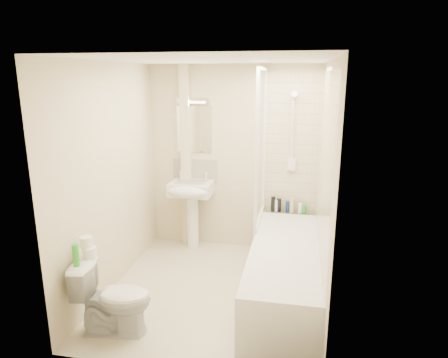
# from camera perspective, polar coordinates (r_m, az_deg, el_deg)

# --- Properties ---
(floor) EXTENTS (2.50, 2.50, 0.00)m
(floor) POSITION_cam_1_polar(r_m,az_deg,el_deg) (4.48, -1.53, -15.68)
(floor) COLOR beige
(floor) RESTS_ON ground
(wall_back) EXTENTS (2.20, 0.02, 2.40)m
(wall_back) POSITION_cam_1_polar(r_m,az_deg,el_deg) (5.21, 1.37, 2.85)
(wall_back) COLOR beige
(wall_back) RESTS_ON ground
(wall_left) EXTENTS (0.02, 2.50, 2.40)m
(wall_left) POSITION_cam_1_polar(r_m,az_deg,el_deg) (4.38, -15.83, 0.04)
(wall_left) COLOR beige
(wall_left) RESTS_ON ground
(wall_right) EXTENTS (0.02, 2.50, 2.40)m
(wall_right) POSITION_cam_1_polar(r_m,az_deg,el_deg) (3.93, 14.21, -1.49)
(wall_right) COLOR beige
(wall_right) RESTS_ON ground
(ceiling) EXTENTS (2.20, 2.50, 0.02)m
(ceiling) POSITION_cam_1_polar(r_m,az_deg,el_deg) (3.88, -1.78, 16.68)
(ceiling) COLOR white
(ceiling) RESTS_ON wall_back
(tile_back) EXTENTS (0.70, 0.01, 1.75)m
(tile_back) POSITION_cam_1_polar(r_m,az_deg,el_deg) (5.08, 9.75, 4.93)
(tile_back) COLOR beige
(tile_back) RESTS_ON wall_back
(tile_right) EXTENTS (0.01, 2.10, 1.75)m
(tile_right) POSITION_cam_1_polar(r_m,az_deg,el_deg) (3.92, 14.20, 1.87)
(tile_right) COLOR beige
(tile_right) RESTS_ON wall_right
(pipe_boxing) EXTENTS (0.12, 0.12, 2.40)m
(pipe_boxing) POSITION_cam_1_polar(r_m,az_deg,el_deg) (5.29, -5.39, 2.97)
(pipe_boxing) COLOR beige
(pipe_boxing) RESTS_ON ground
(splashback) EXTENTS (0.60, 0.02, 0.30)m
(splashback) POSITION_cam_1_polar(r_m,az_deg,el_deg) (5.34, -4.17, 1.25)
(splashback) COLOR beige
(splashback) RESTS_ON wall_back
(mirror) EXTENTS (0.46, 0.01, 0.60)m
(mirror) POSITION_cam_1_polar(r_m,az_deg,el_deg) (5.24, -4.28, 7.10)
(mirror) COLOR white
(mirror) RESTS_ON wall_back
(strip_light) EXTENTS (0.42, 0.07, 0.07)m
(strip_light) POSITION_cam_1_polar(r_m,az_deg,el_deg) (5.19, -4.43, 11.13)
(strip_light) COLOR silver
(strip_light) RESTS_ON wall_back
(bathtub) EXTENTS (0.70, 2.10, 0.55)m
(bathtub) POSITION_cam_1_polar(r_m,az_deg,el_deg) (4.30, 8.64, -12.83)
(bathtub) COLOR white
(bathtub) RESTS_ON ground
(shower_screen) EXTENTS (0.04, 0.92, 1.80)m
(shower_screen) POSITION_cam_1_polar(r_m,az_deg,el_deg) (4.67, 5.30, 4.55)
(shower_screen) COLOR white
(shower_screen) RESTS_ON bathtub
(shower_fixture) EXTENTS (0.10, 0.16, 0.99)m
(shower_fixture) POSITION_cam_1_polar(r_m,az_deg,el_deg) (5.02, 9.77, 6.21)
(shower_fixture) COLOR white
(shower_fixture) RESTS_ON wall_back
(pedestal_sink) EXTENTS (0.54, 0.49, 1.04)m
(pedestal_sink) POSITION_cam_1_polar(r_m,az_deg,el_deg) (5.21, -4.76, -2.49)
(pedestal_sink) COLOR white
(pedestal_sink) RESTS_ON ground
(bottle_black_a) EXTENTS (0.06, 0.06, 0.19)m
(bottle_black_a) POSITION_cam_1_polar(r_m,az_deg,el_deg) (5.20, 7.03, -3.58)
(bottle_black_a) COLOR black
(bottle_black_a) RESTS_ON bathtub
(bottle_white_a) EXTENTS (0.05, 0.05, 0.16)m
(bottle_white_a) POSITION_cam_1_polar(r_m,az_deg,el_deg) (5.20, 7.52, -3.79)
(bottle_white_a) COLOR white
(bottle_white_a) RESTS_ON bathtub
(bottle_black_b) EXTENTS (0.06, 0.06, 0.17)m
(bottle_black_b) POSITION_cam_1_polar(r_m,az_deg,el_deg) (5.20, 7.83, -3.74)
(bottle_black_b) COLOR black
(bottle_black_b) RESTS_ON bathtub
(bottle_blue) EXTENTS (0.05, 0.05, 0.15)m
(bottle_blue) POSITION_cam_1_polar(r_m,az_deg,el_deg) (5.20, 9.05, -3.92)
(bottle_blue) COLOR navy
(bottle_blue) RESTS_ON bathtub
(bottle_cream) EXTENTS (0.06, 0.06, 0.19)m
(bottle_cream) POSITION_cam_1_polar(r_m,az_deg,el_deg) (5.19, 9.66, -3.73)
(bottle_cream) COLOR beige
(bottle_cream) RESTS_ON bathtub
(bottle_white_b) EXTENTS (0.06, 0.06, 0.13)m
(bottle_white_b) POSITION_cam_1_polar(r_m,az_deg,el_deg) (5.20, 10.84, -4.11)
(bottle_white_b) COLOR white
(bottle_white_b) RESTS_ON bathtub
(bottle_green) EXTENTS (0.07, 0.07, 0.10)m
(bottle_green) POSITION_cam_1_polar(r_m,az_deg,el_deg) (5.21, 11.31, -4.27)
(bottle_green) COLOR green
(bottle_green) RESTS_ON bathtub
(toilet) EXTENTS (0.55, 0.76, 0.68)m
(toilet) POSITION_cam_1_polar(r_m,az_deg,el_deg) (3.84, -15.49, -16.01)
(toilet) COLOR white
(toilet) RESTS_ON ground
(toilet_roll_lower) EXTENTS (0.12, 0.12, 0.09)m
(toilet_roll_lower) POSITION_cam_1_polar(r_m,az_deg,el_deg) (3.83, -18.65, -9.88)
(toilet_roll_lower) COLOR white
(toilet_roll_lower) RESTS_ON toilet
(toilet_roll_upper) EXTENTS (0.11, 0.11, 0.10)m
(toilet_roll_upper) POSITION_cam_1_polar(r_m,az_deg,el_deg) (3.81, -19.10, -8.48)
(toilet_roll_upper) COLOR white
(toilet_roll_upper) RESTS_ON toilet_roll_lower
(green_bottle) EXTENTS (0.05, 0.05, 0.20)m
(green_bottle) POSITION_cam_1_polar(r_m,az_deg,el_deg) (3.67, -20.41, -10.18)
(green_bottle) COLOR green
(green_bottle) RESTS_ON toilet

